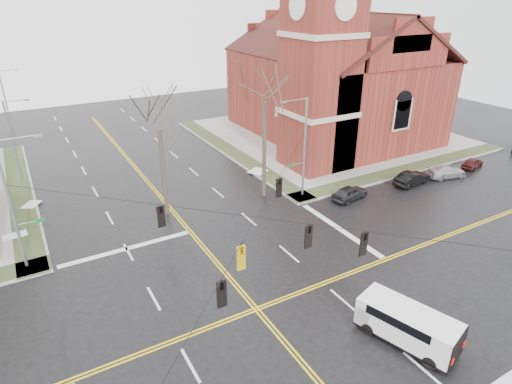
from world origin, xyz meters
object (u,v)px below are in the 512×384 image
church (331,70)px  streetlight_north_a (14,139)px  streetlight_north_b (6,98)px  tree_nw_near (159,123)px  cargo_van (404,322)px  parked_car_a (350,193)px  parked_car_d (473,163)px  signal_pole_ne (303,145)px  signal_pole_nw (13,202)px  tree_ne (265,95)px  parked_car_b (412,178)px  parked_car_c (446,172)px

church → streetlight_north_a: size_ratio=3.44×
streetlight_north_b → tree_nw_near: bearing=-73.4°
streetlight_north_a → cargo_van: bearing=-64.4°
parked_car_a → parked_car_d: (16.63, -0.58, -0.08)m
streetlight_north_a → parked_car_a: (25.43, -19.24, -3.82)m
signal_pole_ne → signal_pole_nw: (-22.64, 0.00, 0.00)m
parked_car_d → signal_pole_nw: bearing=71.1°
streetlight_north_b → tree_nw_near: size_ratio=0.73×
signal_pole_nw → streetlight_north_b: 36.51m
streetlight_north_b → cargo_van: streetlight_north_b is taller
streetlight_north_a → tree_ne: bearing=-38.3°
parked_car_a → signal_pole_ne: bearing=42.4°
signal_pole_nw → streetlight_north_b: bearing=89.0°
signal_pole_ne → streetlight_north_a: 27.48m
signal_pole_nw → tree_ne: 20.16m
parked_car_d → tree_ne: 25.22m
church → tree_nw_near: 27.47m
streetlight_north_a → cargo_van: streetlight_north_a is taller
signal_pole_nw → parked_car_a: (26.10, -2.74, -4.30)m
parked_car_d → streetlight_north_a: bearing=50.3°
signal_pole_ne → tree_nw_near: bearing=167.3°
parked_car_b → parked_car_c: parked_car_b is taller
parked_car_c → parked_car_d: 4.67m
cargo_van → tree_ne: 20.89m
tree_ne → parked_car_c: bearing=-15.8°
signal_pole_ne → parked_car_d: 20.83m
streetlight_north_a → tree_ne: 24.61m
streetlight_north_a → tree_nw_near: 17.45m
signal_pole_ne → parked_car_c: size_ratio=2.16×
signal_pole_nw → cargo_van: (16.94, -17.47, -3.76)m
parked_car_c → parked_car_d: parked_car_c is taller
church → parked_car_c: size_ratio=6.60×
signal_pole_nw → signal_pole_ne: bearing=0.0°
parked_car_c → streetlight_north_b: bearing=55.2°
cargo_van → parked_car_d: size_ratio=1.71×
parked_car_a → tree_nw_near: tree_nw_near is taller
signal_pole_nw → tree_ne: bearing=4.6°
church → streetlight_north_b: bearing=146.8°
parked_car_b → tree_ne: (-13.95, 4.81, 8.69)m
signal_pole_nw → parked_car_a: signal_pole_nw is taller
streetlight_north_b → tree_nw_near: tree_nw_near is taller
signal_pole_ne → parked_car_d: signal_pole_ne is taller
church → tree_nw_near: church is taller
parked_car_a → parked_car_d: parked_car_a is taller
signal_pole_nw → tree_ne: tree_ne is taller
church → parked_car_a: church is taller
streetlight_north_a → parked_car_b: bearing=-31.0°
streetlight_north_a → tree_ne: size_ratio=0.62×
signal_pole_ne → parked_car_d: (20.09, -3.32, -4.39)m
parked_car_d → tree_ne: bearing=63.7°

